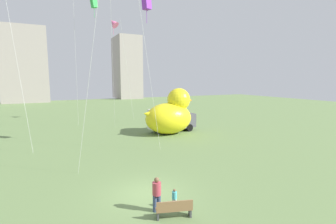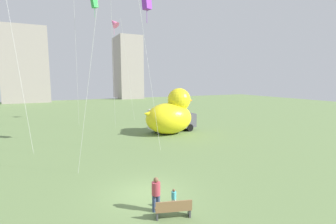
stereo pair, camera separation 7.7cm
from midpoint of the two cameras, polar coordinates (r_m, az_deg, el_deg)
The scene contains 9 objects.
ground_plane at distance 14.63m, azimuth -4.89°, elevation -18.40°, with size 140.00×140.00×0.00m, color #65804B.
park_bench at distance 12.23m, azimuth 1.49°, elevation -21.41°, with size 1.75×0.92×0.90m.
person_adult at distance 12.58m, azimuth -2.59°, elevation -18.11°, with size 0.42×0.42×1.73m.
person_child at distance 13.01m, azimuth 1.53°, elevation -19.13°, with size 0.25×0.25×1.00m.
giant_inflatable_duck at distance 29.08m, azimuth 0.68°, elevation -0.58°, with size 6.47×4.15×5.36m.
box_truck at distance 30.23m, azimuth 0.90°, elevation -1.88°, with size 5.97×3.01×2.85m.
kite_purple at distance 23.44m, azimuth -4.82°, elevation 23.60°, with size 1.84×1.43×13.56m.
kite_pink at distance 38.55m, azimuth -12.33°, elevation 19.44°, with size 3.86×3.87×15.26m.
kite_green at distance 33.35m, azimuth -16.51°, elevation 22.79°, with size 2.92×3.88×16.05m.
Camera 2 is at (-4.58, -12.34, 6.40)m, focal length 26.39 mm.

